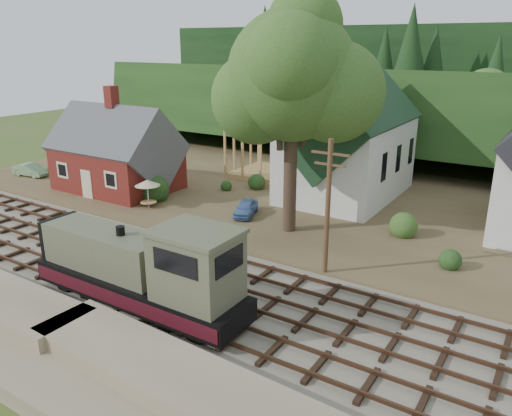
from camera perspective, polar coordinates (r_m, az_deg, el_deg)
The scene contains 16 objects.
ground at distance 28.81m, azimuth -9.59°, elevation -8.26°, with size 140.00×140.00×0.00m, color #384C1E.
embankment at distance 24.13m, azimuth -23.62°, elevation -15.39°, with size 64.00×5.00×1.60m, color #7F7259.
railroad_bed at distance 28.78m, azimuth -9.60°, elevation -8.12°, with size 64.00×11.00×0.16m, color #726B5B.
village_flat at distance 42.76m, azimuth 6.63°, elevation 1.08°, with size 64.00×26.00×0.30m, color brown.
hillside at distance 64.62m, azimuth 16.13°, elevation 6.27°, with size 70.00×28.00×8.00m, color #1E3F19.
ridge at distance 79.86m, azimuth 19.55°, elevation 8.15°, with size 80.00×20.00×12.00m, color black.
depot at distance 45.98m, azimuth -15.62°, elevation 5.70°, with size 10.80×7.41×9.00m.
church at distance 42.26m, azimuth 10.35°, elevation 7.73°, with size 8.40×15.17×13.00m.
timber_frame at distance 48.14m, azimuth 2.43°, elevation 6.98°, with size 8.20×6.20×6.99m.
lattice_tower at distance 52.53m, azimuth 5.95°, elevation 15.31°, with size 3.20×3.20×12.12m.
big_tree at distance 32.89m, azimuth 4.49°, elevation 13.85°, with size 10.90×8.40×14.70m.
telegraph_pole_near at distance 27.64m, azimuth 8.21°, elevation 0.18°, with size 2.20×0.28×8.00m.
locomotive at distance 25.31m, azimuth -12.63°, elevation -7.02°, with size 12.03×3.01×4.81m.
car_blue at distance 37.79m, azimuth -1.18°, elevation 0.02°, with size 1.37×3.41×1.16m, color #567EB9.
car_green at distance 53.74m, azimuth -24.35°, elevation 3.98°, with size 1.29×3.70×1.22m, color #7BA975.
patio_set at distance 40.23m, azimuth -12.32°, elevation 2.70°, with size 2.00×2.00×2.23m.
Camera 1 is at (17.65, -18.82, 12.82)m, focal length 35.00 mm.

